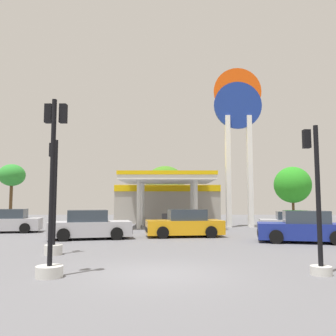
{
  "coord_description": "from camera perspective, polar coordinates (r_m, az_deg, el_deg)",
  "views": [
    {
      "loc": [
        0.35,
        -10.74,
        2.16
      ],
      "look_at": [
        0.35,
        10.14,
        4.11
      ],
      "focal_mm": 37.68,
      "sensor_mm": 36.0,
      "label": 1
    }
  ],
  "objects": [
    {
      "name": "car_4",
      "position": [
        20.87,
        -12.55,
        -9.1
      ],
      "size": [
        4.92,
        2.97,
        1.65
      ],
      "color": "black",
      "rests_on": "ground"
    },
    {
      "name": "car_1",
      "position": [
        26.45,
        19.01,
        -8.34
      ],
      "size": [
        4.2,
        2.36,
        1.42
      ],
      "color": "black",
      "rests_on": "ground"
    },
    {
      "name": "traffic_signal_0",
      "position": [
        10.8,
        -18.34,
        -7.22
      ],
      "size": [
        0.76,
        0.76,
        5.16
      ],
      "color": "silver",
      "rests_on": "ground"
    },
    {
      "name": "gas_station",
      "position": [
        35.53,
        -0.1,
        -5.33
      ],
      "size": [
        10.17,
        13.57,
        4.41
      ],
      "color": "#ADA89E",
      "rests_on": "ground"
    },
    {
      "name": "ground_plane",
      "position": [
        10.96,
        -1.89,
        -16.7
      ],
      "size": [
        90.0,
        90.0,
        0.0
      ],
      "primitive_type": "plane",
      "color": "slate",
      "rests_on": "ground"
    },
    {
      "name": "traffic_signal_2",
      "position": [
        15.2,
        -18.02,
        -8.51
      ],
      "size": [
        0.71,
        0.71,
        4.67
      ],
      "color": "silver",
      "rests_on": "ground"
    },
    {
      "name": "car_3",
      "position": [
        20.01,
        21.06,
        -9.04
      ],
      "size": [
        4.92,
        2.89,
        1.65
      ],
      "color": "black",
      "rests_on": "ground"
    },
    {
      "name": "traffic_signal_1",
      "position": [
        11.46,
        23.03,
        -7.63
      ],
      "size": [
        0.63,
        0.66,
        4.44
      ],
      "color": "silver",
      "rests_on": "ground"
    },
    {
      "name": "tree_0",
      "position": [
        42.61,
        -23.94,
        -1.14
      ],
      "size": [
        2.87,
        2.87,
        6.21
      ],
      "color": "brown",
      "rests_on": "ground"
    },
    {
      "name": "car_2",
      "position": [
        26.92,
        -24.58,
        -7.92
      ],
      "size": [
        4.75,
        2.65,
        1.61
      ],
      "color": "black",
      "rests_on": "ground"
    },
    {
      "name": "tree_2",
      "position": [
        42.87,
        19.5,
        -2.58
      ],
      "size": [
        4.18,
        4.18,
        6.07
      ],
      "color": "brown",
      "rests_on": "ground"
    },
    {
      "name": "car_0",
      "position": [
        21.65,
        2.71,
        -9.08
      ],
      "size": [
        4.82,
        2.57,
        1.65
      ],
      "color": "black",
      "rests_on": "ground"
    },
    {
      "name": "tree_1",
      "position": [
        41.45,
        -0.47,
        -2.38
      ],
      "size": [
        4.55,
        4.55,
        6.25
      ],
      "color": "brown",
      "rests_on": "ground"
    },
    {
      "name": "station_pole_sign",
      "position": [
        30.77,
        11.27,
        7.01
      ],
      "size": [
        4.07,
        0.56,
        13.57
      ],
      "color": "white",
      "rests_on": "ground"
    }
  ]
}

